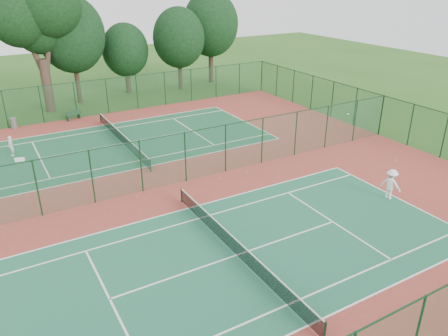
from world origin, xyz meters
The scene contains 19 objects.
ground centered at (0.00, 0.00, 0.00)m, with size 120.00×120.00×0.00m, color #2C5B1C.
red_pad centered at (0.00, 0.00, 0.01)m, with size 40.00×36.00×0.01m, color maroon.
court_near centered at (0.00, -9.00, 0.01)m, with size 23.77×10.97×0.01m, color #1F6346.
court_far centered at (0.00, 9.00, 0.01)m, with size 23.77×10.97×0.01m, color #1B5835.
fence_north centered at (0.00, 18.00, 1.76)m, with size 40.00×0.09×3.50m.
fence_east centered at (20.00, 0.00, 1.76)m, with size 0.09×36.00×3.50m.
fence_divider centered at (0.00, 0.00, 1.76)m, with size 40.00×0.09×3.50m.
tennis_net_near centered at (0.00, -9.00, 0.54)m, with size 0.10×12.90×0.97m.
tennis_net_far centered at (0.00, 9.00, 0.54)m, with size 0.10×12.90×0.97m.
player_near centered at (11.38, -8.60, 0.99)m, with size 1.26×0.72×1.95m, color white.
player_far centered at (-8.14, 10.67, 0.80)m, with size 0.57×0.37×1.56m, color silver.
trash_bin centered at (-7.23, 17.53, 0.51)m, with size 0.56×0.56×1.00m, color slate.
bench centered at (-1.99, 17.53, 0.49)m, with size 1.58×0.88×0.94m.
kit_bag centered at (-7.80, 9.24, 0.14)m, with size 0.68×0.26×0.26m, color white.
stray_ball_a centered at (5.90, -0.81, 0.05)m, with size 0.07×0.07×0.07m, color #D2F539.
stray_ball_b centered at (3.61, -0.91, 0.05)m, with size 0.07×0.07×0.07m, color gold.
stray_ball_c centered at (-2.17, -0.59, 0.04)m, with size 0.07×0.07×0.07m, color gold.
big_tree centered at (-3.25, 21.84, 9.18)m, with size 8.44×6.18×12.97m.
evergreen_row centered at (0.50, 24.25, 0.00)m, with size 39.00×5.00×12.00m, color black, non-canonical shape.
Camera 1 is at (-9.54, -24.32, 12.86)m, focal length 35.00 mm.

